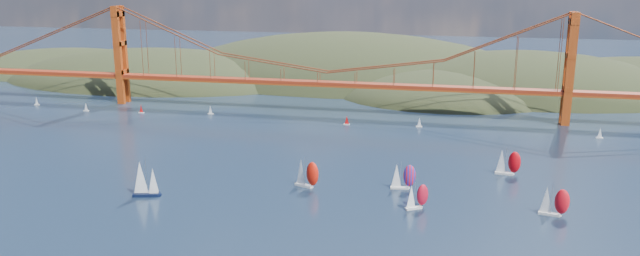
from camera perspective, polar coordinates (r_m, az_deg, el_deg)
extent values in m
ellipsoid|color=black|center=(457.80, -14.62, 3.02)|extent=(240.00, 140.00, 64.00)
ellipsoid|color=black|center=(455.54, 2.54, 2.70)|extent=(300.00, 180.00, 96.00)
ellipsoid|color=black|center=(421.41, 18.11, 1.54)|extent=(220.00, 140.00, 76.00)
ellipsoid|color=black|center=(388.78, 11.23, 1.69)|extent=(140.00, 110.00, 48.00)
ellipsoid|color=black|center=(528.24, -21.95, 4.29)|extent=(200.00, 140.00, 44.00)
cube|color=maroon|center=(331.72, 0.73, 4.13)|extent=(440.00, 7.00, 1.60)
cube|color=#99300B|center=(331.93, 0.73, 3.92)|extent=(440.00, 7.00, 0.80)
cube|color=#99300B|center=(372.89, -17.75, 6.37)|extent=(4.00, 8.50, 55.00)
cube|color=#99300B|center=(327.74, 21.83, 5.02)|extent=(4.00, 8.50, 55.00)
cube|color=black|center=(220.03, -15.59, -5.90)|extent=(9.09, 4.46, 1.05)
cylinder|color=#99999E|center=(217.71, -15.60, -4.20)|extent=(0.13, 0.13, 12.66)
cone|color=white|center=(218.41, -16.10, -4.36)|extent=(5.93, 5.93, 11.14)
cone|color=white|center=(217.78, -15.01, -4.69)|extent=(4.24, 4.24, 8.86)
cube|color=white|center=(221.41, -1.48, -5.26)|extent=(6.99, 4.32, 0.81)
cylinder|color=#99999E|center=(219.45, -1.42, -3.92)|extent=(0.10, 0.10, 10.16)
cone|color=white|center=(220.48, -1.74, -3.98)|extent=(4.95, 4.95, 8.94)
ellipsoid|color=red|center=(217.73, -0.69, -4.21)|extent=(5.52, 4.56, 8.53)
cube|color=silver|center=(203.36, 8.55, -7.25)|extent=(5.53, 4.30, 0.67)
cylinder|color=#99999E|center=(201.89, 8.67, -6.05)|extent=(0.08, 0.08, 8.35)
cone|color=white|center=(201.45, 8.34, -6.21)|extent=(4.30, 4.30, 7.35)
ellipsoid|color=red|center=(203.33, 9.36, -6.06)|extent=(4.60, 4.16, 7.01)
cube|color=silver|center=(209.10, 20.19, -7.38)|extent=(6.55, 3.05, 0.76)
cylinder|color=#99999E|center=(207.32, 20.40, -6.07)|extent=(0.09, 0.09, 9.48)
cone|color=white|center=(207.56, 19.99, -6.15)|extent=(4.20, 4.20, 8.34)
ellipsoid|color=red|center=(207.36, 21.26, -6.29)|extent=(4.91, 3.64, 7.97)
cube|color=silver|center=(244.00, 16.45, -3.99)|extent=(6.58, 2.59, 0.77)
cylinder|color=#99999E|center=(242.47, 16.61, -2.84)|extent=(0.10, 0.10, 9.61)
cone|color=white|center=(242.67, 16.26, -2.91)|extent=(4.01, 4.01, 8.45)
ellipsoid|color=#C3040C|center=(242.50, 17.36, -3.01)|extent=(4.80, 3.36, 8.07)
cube|color=silver|center=(220.78, 7.26, -5.44)|extent=(6.35, 2.56, 0.74)
cylinder|color=#99999E|center=(219.17, 7.38, -4.21)|extent=(0.09, 0.09, 9.26)
cone|color=white|center=(219.24, 7.01, -4.32)|extent=(3.90, 3.90, 8.15)
ellipsoid|color=red|center=(219.50, 8.19, -4.34)|extent=(4.65, 3.28, 7.78)
cube|color=silver|center=(388.04, -24.46, 1.96)|extent=(3.00, 1.00, 0.50)
cone|color=white|center=(387.60, -24.49, 2.30)|extent=(2.00, 2.00, 4.20)
cube|color=silver|center=(361.10, -20.59, 1.49)|extent=(3.00, 1.00, 0.50)
cone|color=white|center=(360.63, -20.62, 1.86)|extent=(2.00, 2.00, 4.20)
cube|color=silver|center=(346.68, -16.01, 1.36)|extent=(3.00, 1.00, 0.50)
cone|color=red|center=(346.19, -16.04, 1.73)|extent=(2.00, 2.00, 4.20)
cube|color=silver|center=(335.88, -9.97, 1.29)|extent=(3.00, 1.00, 0.50)
cone|color=white|center=(335.37, -9.99, 1.69)|extent=(2.00, 2.00, 4.20)
cube|color=silver|center=(310.52, 24.18, -0.83)|extent=(3.00, 1.00, 0.50)
cone|color=white|center=(309.97, 24.23, -0.41)|extent=(2.00, 2.00, 4.20)
cube|color=silver|center=(307.26, 9.06, 0.12)|extent=(3.00, 1.00, 0.50)
cone|color=white|center=(306.70, 9.07, 0.55)|extent=(2.00, 2.00, 4.20)
cube|color=silver|center=(308.29, 2.45, 0.34)|extent=(3.00, 1.00, 0.50)
cone|color=red|center=(307.73, 2.46, 0.76)|extent=(2.00, 2.00, 4.20)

